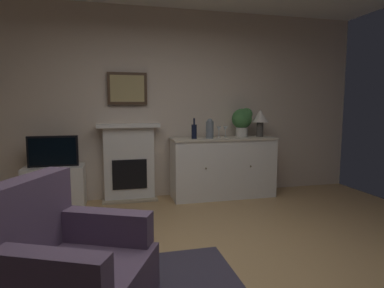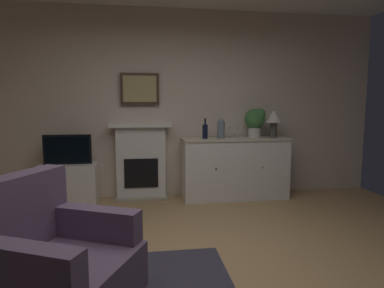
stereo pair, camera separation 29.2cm
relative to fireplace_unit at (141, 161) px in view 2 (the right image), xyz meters
The scene contains 13 objects.
wall_rear 0.94m from the fireplace_unit, 16.13° to the left, with size 6.32×0.06×2.74m, color beige.
fireplace_unit is the anchor object (origin of this frame).
framed_picture 1.04m from the fireplace_unit, 90.00° to the left, with size 0.55×0.04×0.45m.
sideboard_cabinet 1.37m from the fireplace_unit, ahead, with size 1.55×0.49×0.89m.
table_lamp 2.04m from the fireplace_unit, ahead, with size 0.26×0.26×0.40m.
wine_bottle 1.03m from the fireplace_unit, 13.57° to the right, with size 0.08×0.08×0.29m.
wine_glass_left 1.38m from the fireplace_unit, ahead, with size 0.07×0.07×0.16m.
wine_glass_center 1.48m from the fireplace_unit, ahead, with size 0.07×0.07×0.16m.
vase_decorative 1.25m from the fireplace_unit, 11.36° to the right, with size 0.11×0.11×0.28m.
tv_cabinet 1.02m from the fireplace_unit, behind, with size 0.75×0.42×0.57m.
tv_set 1.02m from the fireplace_unit, 169.23° to the right, with size 0.62×0.07×0.40m.
potted_plant_small 1.78m from the fireplace_unit, ahead, with size 0.30×0.30×0.43m.
armchair 2.73m from the fireplace_unit, 100.96° to the right, with size 1.06×1.03×0.92m.
Camera 2 is at (-0.38, -2.32, 1.36)m, focal length 30.29 mm.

